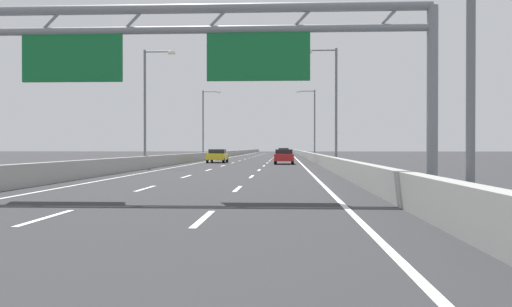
{
  "coord_description": "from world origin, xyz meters",
  "views": [
    {
      "loc": [
        3.63,
        0.16,
        1.6
      ],
      "look_at": [
        0.71,
        56.14,
        1.0
      ],
      "focal_mm": 38.93,
      "sensor_mm": 36.0,
      "label": 1
    }
  ],
  "objects_px": {
    "silver_car": "(284,153)",
    "yellow_car": "(217,156)",
    "red_car": "(284,156)",
    "streetlamp_left_far": "(205,120)",
    "streetlamp_right_far": "(313,120)",
    "green_car": "(284,151)",
    "sign_gantry": "(173,50)",
    "streetlamp_right_mid": "(333,100)",
    "streetlamp_left_mid": "(148,101)"
  },
  "relations": [
    {
      "from": "silver_car",
      "to": "yellow_car",
      "type": "bearing_deg",
      "value": -103.53
    },
    {
      "from": "silver_car",
      "to": "red_car",
      "type": "distance_m",
      "value": 33.43
    },
    {
      "from": "streetlamp_left_far",
      "to": "streetlamp_right_far",
      "type": "relative_size",
      "value": 1.0
    },
    {
      "from": "streetlamp_left_far",
      "to": "red_car",
      "type": "xyz_separation_m",
      "value": [
        11.0,
        -22.38,
        -4.66
      ]
    },
    {
      "from": "green_car",
      "to": "streetlamp_right_far",
      "type": "bearing_deg",
      "value": -86.08
    },
    {
      "from": "sign_gantry",
      "to": "yellow_car",
      "type": "bearing_deg",
      "value": 94.88
    },
    {
      "from": "streetlamp_right_mid",
      "to": "red_car",
      "type": "distance_m",
      "value": 11.36
    },
    {
      "from": "streetlamp_right_mid",
      "to": "yellow_car",
      "type": "bearing_deg",
      "value": 127.81
    },
    {
      "from": "streetlamp_left_far",
      "to": "sign_gantry",
      "type": "bearing_deg",
      "value": -82.76
    },
    {
      "from": "silver_car",
      "to": "yellow_car",
      "type": "height_order",
      "value": "silver_car"
    },
    {
      "from": "yellow_car",
      "to": "red_car",
      "type": "xyz_separation_m",
      "value": [
        7.06,
        -4.58,
        -0.0
      ]
    },
    {
      "from": "streetlamp_left_mid",
      "to": "red_car",
      "type": "height_order",
      "value": "streetlamp_left_mid"
    },
    {
      "from": "yellow_car",
      "to": "streetlamp_right_far",
      "type": "bearing_deg",
      "value": 58.31
    },
    {
      "from": "streetlamp_left_mid",
      "to": "streetlamp_right_mid",
      "type": "bearing_deg",
      "value": 0.0
    },
    {
      "from": "streetlamp_right_mid",
      "to": "red_car",
      "type": "height_order",
      "value": "streetlamp_right_mid"
    },
    {
      "from": "silver_car",
      "to": "streetlamp_right_mid",
      "type": "bearing_deg",
      "value": -84.63
    },
    {
      "from": "green_car",
      "to": "streetlamp_right_mid",
      "type": "bearing_deg",
      "value": -87.47
    },
    {
      "from": "streetlamp_right_mid",
      "to": "yellow_car",
      "type": "xyz_separation_m",
      "value": [
        -10.99,
        14.16,
        -4.66
      ]
    },
    {
      "from": "streetlamp_right_mid",
      "to": "green_car",
      "type": "distance_m",
      "value": 90.17
    },
    {
      "from": "silver_car",
      "to": "red_car",
      "type": "xyz_separation_m",
      "value": [
        0.11,
        -33.43,
        -0.04
      ]
    },
    {
      "from": "silver_car",
      "to": "yellow_car",
      "type": "distance_m",
      "value": 29.68
    },
    {
      "from": "streetlamp_right_mid",
      "to": "streetlamp_left_far",
      "type": "distance_m",
      "value": 35.28
    },
    {
      "from": "streetlamp_right_far",
      "to": "yellow_car",
      "type": "distance_m",
      "value": 21.43
    },
    {
      "from": "yellow_car",
      "to": "red_car",
      "type": "distance_m",
      "value": 8.42
    },
    {
      "from": "sign_gantry",
      "to": "streetlamp_right_far",
      "type": "height_order",
      "value": "streetlamp_right_far"
    },
    {
      "from": "sign_gantry",
      "to": "streetlamp_left_mid",
      "type": "height_order",
      "value": "streetlamp_left_mid"
    },
    {
      "from": "streetlamp_right_far",
      "to": "red_car",
      "type": "height_order",
      "value": "streetlamp_right_far"
    },
    {
      "from": "green_car",
      "to": "red_car",
      "type": "height_order",
      "value": "green_car"
    },
    {
      "from": "streetlamp_left_far",
      "to": "silver_car",
      "type": "relative_size",
      "value": 2.29
    },
    {
      "from": "sign_gantry",
      "to": "streetlamp_right_far",
      "type": "bearing_deg",
      "value": 82.6
    },
    {
      "from": "streetlamp_right_mid",
      "to": "sign_gantry",
      "type": "bearing_deg",
      "value": -106.12
    },
    {
      "from": "streetlamp_left_mid",
      "to": "yellow_car",
      "type": "relative_size",
      "value": 2.08
    },
    {
      "from": "yellow_car",
      "to": "streetlamp_right_mid",
      "type": "bearing_deg",
      "value": -52.19
    },
    {
      "from": "yellow_car",
      "to": "red_car",
      "type": "bearing_deg",
      "value": -32.97
    },
    {
      "from": "sign_gantry",
      "to": "yellow_car",
      "type": "distance_m",
      "value": 40.64
    },
    {
      "from": "green_car",
      "to": "streetlamp_left_far",
      "type": "bearing_deg",
      "value": -100.7
    },
    {
      "from": "streetlamp_right_mid",
      "to": "yellow_car",
      "type": "relative_size",
      "value": 2.08
    },
    {
      "from": "streetlamp_left_far",
      "to": "green_car",
      "type": "height_order",
      "value": "streetlamp_left_far"
    },
    {
      "from": "streetlamp_right_mid",
      "to": "streetlamp_left_far",
      "type": "height_order",
      "value": "same"
    },
    {
      "from": "sign_gantry",
      "to": "streetlamp_left_mid",
      "type": "xyz_separation_m",
      "value": [
        -7.38,
        26.12,
        0.56
      ]
    },
    {
      "from": "green_car",
      "to": "sign_gantry",
      "type": "bearing_deg",
      "value": -91.76
    },
    {
      "from": "streetlamp_right_far",
      "to": "red_car",
      "type": "bearing_deg",
      "value": -99.96
    },
    {
      "from": "streetlamp_right_mid",
      "to": "red_car",
      "type": "relative_size",
      "value": 2.21
    },
    {
      "from": "streetlamp_right_far",
      "to": "yellow_car",
      "type": "bearing_deg",
      "value": -121.69
    },
    {
      "from": "streetlamp_left_mid",
      "to": "yellow_car",
      "type": "xyz_separation_m",
      "value": [
        3.94,
        14.16,
        -4.66
      ]
    },
    {
      "from": "streetlamp_right_mid",
      "to": "streetlamp_left_far",
      "type": "relative_size",
      "value": 1.0
    },
    {
      "from": "sign_gantry",
      "to": "green_car",
      "type": "relative_size",
      "value": 4.13
    },
    {
      "from": "streetlamp_left_far",
      "to": "yellow_car",
      "type": "relative_size",
      "value": 2.08
    },
    {
      "from": "streetlamp_left_far",
      "to": "yellow_car",
      "type": "bearing_deg",
      "value": -77.51
    },
    {
      "from": "silver_car",
      "to": "green_car",
      "type": "height_order",
      "value": "silver_car"
    }
  ]
}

